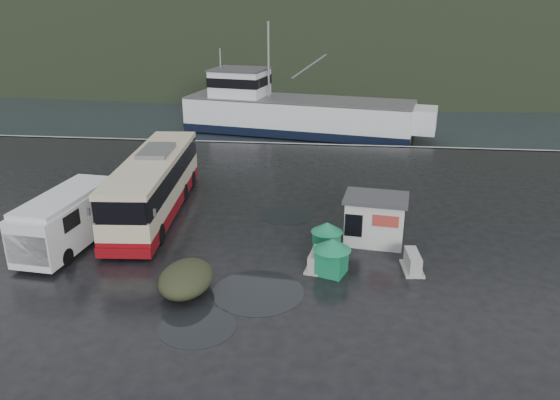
# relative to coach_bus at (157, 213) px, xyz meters

# --- Properties ---
(ground) EXTENTS (160.00, 160.00, 0.00)m
(ground) POSITION_rel_coach_bus_xyz_m (4.04, -4.67, 0.00)
(ground) COLOR black
(ground) RESTS_ON ground
(harbor_water) EXTENTS (300.00, 180.00, 0.02)m
(harbor_water) POSITION_rel_coach_bus_xyz_m (4.04, 105.33, 0.00)
(harbor_water) COLOR black
(harbor_water) RESTS_ON ground
(quay_edge) EXTENTS (160.00, 0.60, 1.50)m
(quay_edge) POSITION_rel_coach_bus_xyz_m (4.04, 15.33, 0.00)
(quay_edge) COLOR #999993
(quay_edge) RESTS_ON ground
(headland) EXTENTS (780.00, 540.00, 570.00)m
(headland) POSITION_rel_coach_bus_xyz_m (14.04, 245.33, 0.00)
(headland) COLOR black
(headland) RESTS_ON ground
(coach_bus) EXTENTS (3.84, 11.94, 3.32)m
(coach_bus) POSITION_rel_coach_bus_xyz_m (0.00, 0.00, 0.00)
(coach_bus) COLOR #C4B894
(coach_bus) RESTS_ON ground
(white_van) EXTENTS (2.74, 6.39, 2.60)m
(white_van) POSITION_rel_coach_bus_xyz_m (-2.65, -4.44, 0.00)
(white_van) COLOR silver
(white_van) RESTS_ON ground
(waste_bin_left) EXTENTS (1.46, 1.46, 1.59)m
(waste_bin_left) POSITION_rel_coach_bus_xyz_m (9.49, -5.86, 0.00)
(waste_bin_left) COLOR #15764A
(waste_bin_left) RESTS_ON ground
(waste_bin_right) EXTENTS (1.31, 1.31, 1.45)m
(waste_bin_right) POSITION_rel_coach_bus_xyz_m (9.22, -3.83, 0.00)
(waste_bin_right) COLOR #15764A
(waste_bin_right) RESTS_ON ground
(dome_tent) EXTENTS (2.21, 3.00, 1.14)m
(dome_tent) POSITION_rel_coach_bus_xyz_m (3.85, -7.99, 0.00)
(dome_tent) COLOR #2B2E1C
(dome_tent) RESTS_ON ground
(ticket_kiosk) EXTENTS (3.19, 2.58, 2.28)m
(ticket_kiosk) POSITION_rel_coach_bus_xyz_m (11.42, -2.48, 0.00)
(ticket_kiosk) COLOR beige
(ticket_kiosk) RESTS_ON ground
(jersey_barrier_a) EXTENTS (0.92, 1.65, 0.80)m
(jersey_barrier_a) POSITION_rel_coach_bus_xyz_m (12.90, -5.20, 0.00)
(jersey_barrier_a) COLOR #999993
(jersey_barrier_a) RESTS_ON ground
(jersey_barrier_b) EXTENTS (1.02, 1.65, 0.77)m
(jersey_barrier_b) POSITION_rel_coach_bus_xyz_m (8.84, -5.44, 0.00)
(jersey_barrier_b) COLOR #999993
(jersey_barrier_b) RESTS_ON ground
(fishing_trawler) EXTENTS (25.97, 10.35, 10.15)m
(fishing_trawler) POSITION_rel_coach_bus_xyz_m (5.72, 24.83, 0.00)
(fishing_trawler) COLOR silver
(fishing_trawler) RESTS_ON ground
(puddles) EXTENTS (4.98, 13.63, 0.01)m
(puddles) POSITION_rel_coach_bus_xyz_m (6.29, -6.02, 0.01)
(puddles) COLOR black
(puddles) RESTS_ON ground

